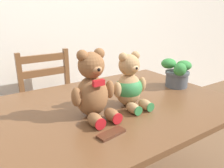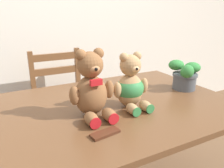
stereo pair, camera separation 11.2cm
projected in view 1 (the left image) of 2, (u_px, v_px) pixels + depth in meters
name	position (u px, v px, depth m)	size (l,w,h in m)	color
wall_back	(40.00, 1.00, 1.94)	(8.00, 0.04, 2.60)	silver
dining_table	(110.00, 118.00, 1.26)	(1.41, 0.96, 0.71)	brown
wooden_chair_behind	(52.00, 103.00, 1.88)	(0.45, 0.39, 0.89)	brown
teddy_bear_left	(93.00, 89.00, 1.05)	(0.23, 0.23, 0.34)	brown
teddy_bear_right	(129.00, 85.00, 1.18)	(0.21, 0.21, 0.30)	tan
potted_plant	(177.00, 73.00, 1.50)	(0.20, 0.19, 0.19)	#4C5156
chocolate_bar	(111.00, 134.00, 0.92)	(0.13, 0.05, 0.01)	#472314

